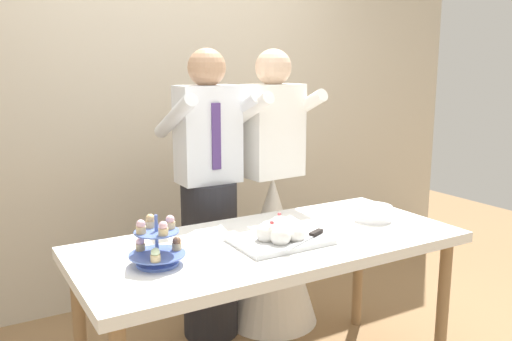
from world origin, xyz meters
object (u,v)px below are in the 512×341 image
main_cake_tray (280,234)px  person_groom (209,212)px  person_bride (272,230)px  dessert_table (271,255)px  plate_stack (373,213)px  cupcake_stand (157,245)px

main_cake_tray → person_groom: size_ratio=0.25×
main_cake_tray → person_bride: bearing=60.2°
dessert_table → person_groom: 0.67m
main_cake_tray → plate_stack: main_cake_tray is taller
plate_stack → main_cake_tray: bearing=-174.4°
person_groom → person_bride: size_ratio=1.00×
dessert_table → plate_stack: 0.63m
plate_stack → person_groom: (-0.62, 0.67, -0.07)m
cupcake_stand → plate_stack: (1.19, 0.04, -0.05)m
dessert_table → plate_stack: size_ratio=9.16×
plate_stack → cupcake_stand: bearing=-178.1°
dessert_table → person_bride: person_bride is taller
dessert_table → main_cake_tray: (0.01, -0.06, 0.12)m
plate_stack → person_bride: 0.71m
dessert_table → plate_stack: (0.62, 0.00, 0.11)m
dessert_table → person_groom: size_ratio=1.08×
plate_stack → person_bride: size_ratio=0.12×
dessert_table → cupcake_stand: cupcake_stand is taller
plate_stack → person_groom: person_groom is taller
cupcake_stand → plate_stack: 1.19m
cupcake_stand → person_bride: (0.97, 0.67, -0.28)m
cupcake_stand → main_cake_tray: cupcake_stand is taller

